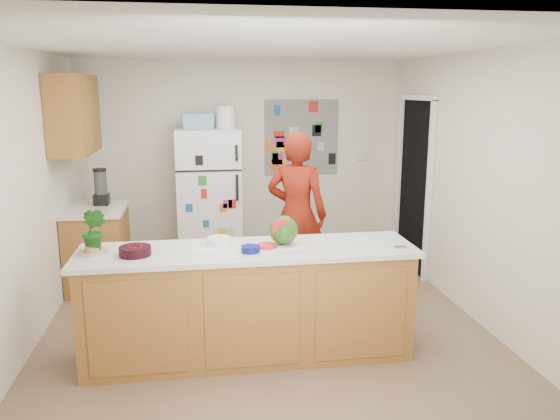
{
  "coord_description": "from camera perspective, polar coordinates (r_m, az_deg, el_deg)",
  "views": [
    {
      "loc": [
        -0.57,
        -4.65,
        2.16
      ],
      "look_at": [
        0.16,
        0.2,
        1.07
      ],
      "focal_mm": 35.0,
      "sensor_mm": 36.0,
      "label": 1
    }
  ],
  "objects": [
    {
      "name": "floor",
      "position": [
        5.16,
        -1.51,
        -12.29
      ],
      "size": [
        4.0,
        4.5,
        0.02
      ],
      "primitive_type": "cube",
      "color": "brown",
      "rests_on": "ground"
    },
    {
      "name": "wall_back",
      "position": [
        6.99,
        -3.88,
        5.06
      ],
      "size": [
        4.0,
        0.02,
        2.5
      ],
      "primitive_type": "cube",
      "color": "beige",
      "rests_on": "ground"
    },
    {
      "name": "wall_left",
      "position": [
        4.95,
        -25.36,
        0.76
      ],
      "size": [
        0.02,
        4.5,
        2.5
      ],
      "primitive_type": "cube",
      "color": "beige",
      "rests_on": "ground"
    },
    {
      "name": "wall_right",
      "position": [
        5.39,
        20.13,
        2.09
      ],
      "size": [
        0.02,
        4.5,
        2.5
      ],
      "primitive_type": "cube",
      "color": "beige",
      "rests_on": "ground"
    },
    {
      "name": "ceiling",
      "position": [
        4.7,
        -1.69,
        16.85
      ],
      "size": [
        4.0,
        4.5,
        0.02
      ],
      "primitive_type": "cube",
      "color": "white",
      "rests_on": "wall_back"
    },
    {
      "name": "doorway",
      "position": [
        6.71,
        13.93,
        2.42
      ],
      "size": [
        0.03,
        0.85,
        2.04
      ],
      "primitive_type": "cube",
      "color": "black",
      "rests_on": "ground"
    },
    {
      "name": "peninsula_base",
      "position": [
        4.51,
        -3.3,
        -9.89
      ],
      "size": [
        2.6,
        0.62,
        0.88
      ],
      "primitive_type": "cube",
      "color": "brown",
      "rests_on": "floor"
    },
    {
      "name": "peninsula_top",
      "position": [
        4.35,
        -3.38,
        -4.28
      ],
      "size": [
        2.68,
        0.7,
        0.04
      ],
      "primitive_type": "cube",
      "color": "silver",
      "rests_on": "peninsula_base"
    },
    {
      "name": "side_counter_base",
      "position": [
        6.34,
        -18.48,
        -3.92
      ],
      "size": [
        0.6,
        0.8,
        0.86
      ],
      "primitive_type": "cube",
      "color": "brown",
      "rests_on": "floor"
    },
    {
      "name": "side_counter_top",
      "position": [
        6.23,
        -18.76,
        0.05
      ],
      "size": [
        0.64,
        0.84,
        0.04
      ],
      "primitive_type": "cube",
      "color": "silver",
      "rests_on": "side_counter_base"
    },
    {
      "name": "upper_cabinets",
      "position": [
        6.08,
        -20.75,
        9.33
      ],
      "size": [
        0.35,
        1.0,
        0.8
      ],
      "primitive_type": "cube",
      "color": "brown",
      "rests_on": "wall_left"
    },
    {
      "name": "refrigerator",
      "position": [
        6.66,
        -7.41,
        1.12
      ],
      "size": [
        0.75,
        0.7,
        1.7
      ],
      "primitive_type": "cube",
      "color": "silver",
      "rests_on": "floor"
    },
    {
      "name": "fridge_top_bin",
      "position": [
        6.54,
        -8.53,
        9.19
      ],
      "size": [
        0.35,
        0.28,
        0.18
      ],
      "primitive_type": "cube",
      "color": "#5999B2",
      "rests_on": "refrigerator"
    },
    {
      "name": "photo_collage",
      "position": [
        7.04,
        2.25,
        7.59
      ],
      "size": [
        0.95,
        0.01,
        0.95
      ],
      "primitive_type": "cube",
      "color": "slate",
      "rests_on": "wall_back"
    },
    {
      "name": "person",
      "position": [
        5.7,
        1.77,
        -0.5
      ],
      "size": [
        0.75,
        0.64,
        1.74
      ],
      "primitive_type": "imported",
      "rotation": [
        0.0,
        0.0,
        2.73
      ],
      "color": "maroon",
      "rests_on": "floor"
    },
    {
      "name": "blender_appliance",
      "position": [
        6.34,
        -18.22,
        2.22
      ],
      "size": [
        0.13,
        0.13,
        0.38
      ],
      "primitive_type": "cylinder",
      "color": "black",
      "rests_on": "side_counter_top"
    },
    {
      "name": "cutting_board",
      "position": [
        4.39,
        -0.37,
        -3.74
      ],
      "size": [
        0.43,
        0.37,
        0.01
      ],
      "primitive_type": "cube",
      "rotation": [
        0.0,
        0.0,
        0.31
      ],
      "color": "silver",
      "rests_on": "peninsula_top"
    },
    {
      "name": "watermelon",
      "position": [
        4.39,
        0.36,
        -2.09
      ],
      "size": [
        0.23,
        0.23,
        0.23
      ],
      "primitive_type": "sphere",
      "color": "#215B11",
      "rests_on": "cutting_board"
    },
    {
      "name": "watermelon_slice",
      "position": [
        4.33,
        -1.46,
        -3.76
      ],
      "size": [
        0.15,
        0.15,
        0.02
      ],
      "primitive_type": "cylinder",
      "color": "red",
      "rests_on": "cutting_board"
    },
    {
      "name": "cherry_bowl",
      "position": [
        4.29,
        -14.91,
        -4.15
      ],
      "size": [
        0.29,
        0.29,
        0.07
      ],
      "primitive_type": "cylinder",
      "rotation": [
        0.0,
        0.0,
        0.26
      ],
      "color": "black",
      "rests_on": "peninsula_top"
    },
    {
      "name": "white_bowl",
      "position": [
        4.46,
        -6.36,
        -3.24
      ],
      "size": [
        0.21,
        0.21,
        0.06
      ],
      "primitive_type": "cylinder",
      "rotation": [
        0.0,
        0.0,
        0.09
      ],
      "color": "silver",
      "rests_on": "peninsula_top"
    },
    {
      "name": "cobalt_bowl",
      "position": [
        4.24,
        -3.13,
        -4.09
      ],
      "size": [
        0.16,
        0.16,
        0.05
      ],
      "primitive_type": "cylinder",
      "rotation": [
        0.0,
        0.0,
        0.16
      ],
      "color": "#080969",
      "rests_on": "peninsula_top"
    },
    {
      "name": "plate",
      "position": [
        4.46,
        -18.98,
        -4.18
      ],
      "size": [
        0.24,
        0.24,
        0.02
      ],
      "primitive_type": "cylinder",
      "rotation": [
        0.0,
        0.0,
        0.05
      ],
      "color": "beige",
      "rests_on": "peninsula_top"
    },
    {
      "name": "paper_towel",
      "position": [
        4.25,
        -7.93,
        -4.37
      ],
      "size": [
        0.24,
        0.22,
        0.02
      ],
      "primitive_type": "cube",
      "rotation": [
        0.0,
        0.0,
        -0.24
      ],
      "color": "silver",
      "rests_on": "peninsula_top"
    },
    {
      "name": "keys",
      "position": [
        4.45,
        12.43,
        -3.82
      ],
      "size": [
        0.1,
        0.05,
        0.01
      ],
      "primitive_type": "cube",
      "rotation": [
        0.0,
        0.0,
        -0.1
      ],
      "color": "gray",
      "rests_on": "peninsula_top"
    },
    {
      "name": "potted_plant",
      "position": [
        4.4,
        -18.85,
        -2.04
      ],
      "size": [
        0.25,
        0.23,
        0.36
      ],
      "primitive_type": "imported",
      "rotation": [
        0.0,
        0.0,
        5.78
      ],
      "color": "#133F0F",
      "rests_on": "peninsula_top"
    }
  ]
}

